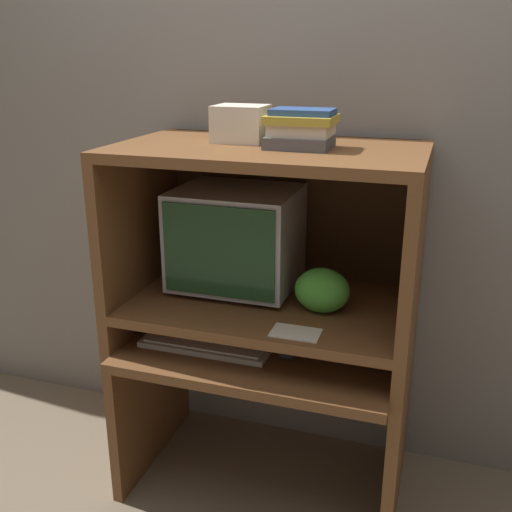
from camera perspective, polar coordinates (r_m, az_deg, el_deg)
name	(u,v)px	position (r m, az deg, el deg)	size (l,w,h in m)	color
wall_back	(296,144)	(2.40, 3.86, 10.61)	(6.00, 0.06, 2.60)	gray
desk_base	(263,394)	(2.32, 0.70, -13.03)	(1.05, 0.69, 0.63)	brown
desk_monitor_shelf	(268,308)	(2.21, 1.11, -4.99)	(1.05, 0.63, 0.15)	brown
hutch_upper	(271,196)	(2.10, 1.46, 5.75)	(1.05, 0.63, 0.56)	brown
crt_monitor	(236,238)	(2.24, -1.89, 1.75)	(0.45, 0.38, 0.38)	#B2B2B7
keyboard	(205,345)	(2.18, -4.85, -8.44)	(0.47, 0.14, 0.03)	beige
mouse	(287,355)	(2.11, 2.93, -9.38)	(0.07, 0.04, 0.03)	#28282B
snack_bag	(322,290)	(2.08, 6.31, -3.27)	(0.19, 0.14, 0.16)	green
book_stack	(301,129)	(1.99, 4.30, 11.96)	(0.22, 0.17, 0.13)	#4C4C51
paper_card	(296,333)	(1.95, 3.81, -7.30)	(0.16, 0.10, 0.00)	beige
storage_box	(241,124)	(2.12, -1.44, 12.49)	(0.18, 0.15, 0.13)	beige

